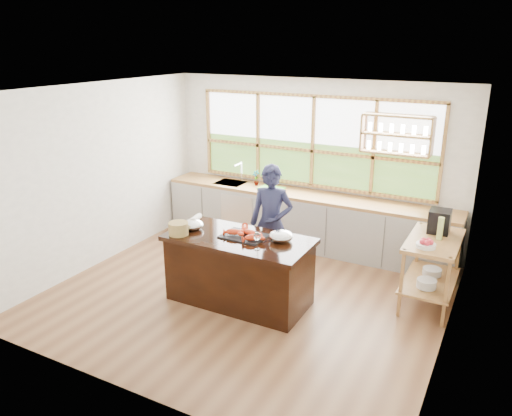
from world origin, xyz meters
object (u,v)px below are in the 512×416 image
Objects in this scene: cook at (271,224)px; wicker_basket at (178,229)px; island at (239,269)px; espresso_machine at (439,221)px.

wicker_basket is at bearing -138.70° from cook.
island is 0.94m from wicker_basket.
wicker_basket is at bearing -159.35° from island.
cook is 2.21m from espresso_machine.
island is 6.17× the size of espresso_machine.
island is at bearing 20.65° from wicker_basket.
island is at bearing -106.74° from cook.
espresso_machine reaches higher than wicker_basket.
cook is 1.34m from wicker_basket.
espresso_machine is at bearing 29.43° from wicker_basket.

